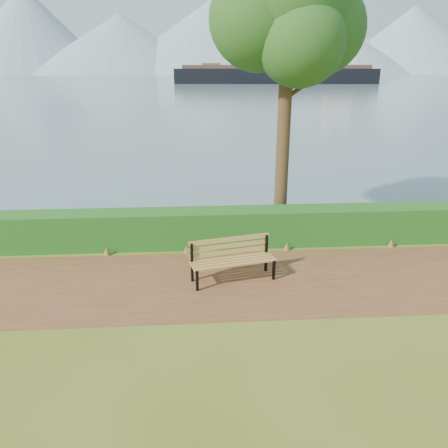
{
  "coord_description": "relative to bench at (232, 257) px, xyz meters",
  "views": [
    {
      "loc": [
        -0.86,
        -8.7,
        4.65
      ],
      "look_at": [
        -0.16,
        1.2,
        1.1
      ],
      "focal_mm": 35.0,
      "sensor_mm": 36.0,
      "label": 1
    }
  ],
  "objects": [
    {
      "name": "ground",
      "position": [
        0.04,
        -0.46,
        -0.56
      ],
      "size": [
        140.0,
        140.0,
        0.0
      ],
      "primitive_type": "plane",
      "color": "#465919",
      "rests_on": "ground"
    },
    {
      "name": "path",
      "position": [
        0.04,
        -0.16,
        -0.56
      ],
      "size": [
        40.0,
        3.4,
        0.01
      ],
      "primitive_type": "cube",
      "color": "#542F1C",
      "rests_on": "ground"
    },
    {
      "name": "hedge",
      "position": [
        0.04,
        2.14,
        -0.06
      ],
      "size": [
        32.0,
        0.85,
        1.0
      ],
      "primitive_type": "cube",
      "color": "#154B16",
      "rests_on": "ground"
    },
    {
      "name": "water",
      "position": [
        0.04,
        259.54,
        -0.56
      ],
      "size": [
        700.0,
        510.0,
        0.0
      ],
      "primitive_type": "cube",
      "color": "#486274",
      "rests_on": "ground"
    },
    {
      "name": "mountains",
      "position": [
        -9.14,
        405.59,
        27.13
      ],
      "size": [
        585.0,
        190.0,
        70.0
      ],
      "color": "gray",
      "rests_on": "ground"
    },
    {
      "name": "bench",
      "position": [
        0.0,
        0.0,
        0.0
      ],
      "size": [
        2.03,
        1.0,
        0.98
      ],
      "rotation": [
        0.0,
        0.0,
        0.23
      ],
      "color": "black",
      "rests_on": "ground"
    },
    {
      "name": "tree",
      "position": [
        1.72,
        3.16,
        5.46
      ],
      "size": [
        4.2,
        3.47,
        8.1
      ],
      "rotation": [
        0.0,
        0.0,
        -0.14
      ],
      "color": "#3C2318",
      "rests_on": "ground"
    },
    {
      "name": "cargo_ship",
      "position": [
        28.18,
        137.18,
        2.33
      ],
      "size": [
        64.66,
        16.55,
        19.42
      ],
      "rotation": [
        0.0,
        0.0,
        -0.1
      ],
      "color": "black",
      "rests_on": "ground"
    }
  ]
}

